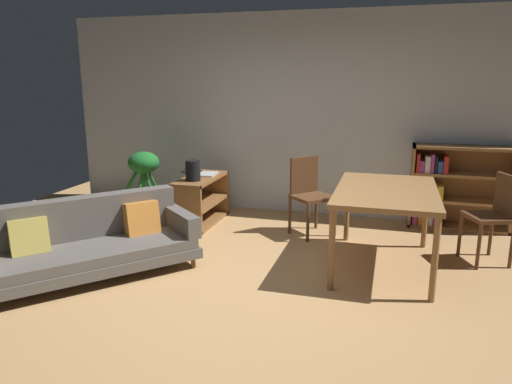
% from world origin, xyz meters
% --- Properties ---
extents(ground_plane, '(8.16, 8.16, 0.00)m').
position_xyz_m(ground_plane, '(0.00, 0.00, 0.00)').
color(ground_plane, tan).
extents(back_wall_panel, '(6.80, 0.10, 2.70)m').
position_xyz_m(back_wall_panel, '(0.00, 2.70, 1.35)').
color(back_wall_panel, silver).
rests_on(back_wall_panel, ground_plane).
extents(fabric_couch, '(1.84, 1.94, 0.72)m').
position_xyz_m(fabric_couch, '(-1.51, -0.04, 0.32)').
color(fabric_couch, brown).
rests_on(fabric_couch, ground_plane).
extents(media_console, '(0.41, 1.01, 0.61)m').
position_xyz_m(media_console, '(-1.13, 1.79, 0.30)').
color(media_console, brown).
rests_on(media_console, ground_plane).
extents(open_laptop, '(0.46, 0.36, 0.06)m').
position_xyz_m(open_laptop, '(-1.18, 1.94, 0.63)').
color(open_laptop, silver).
rests_on(open_laptop, media_console).
extents(desk_speaker, '(0.18, 0.18, 0.25)m').
position_xyz_m(desk_speaker, '(-1.13, 1.55, 0.74)').
color(desk_speaker, black).
rests_on(desk_speaker, media_console).
extents(potted_floor_plant, '(0.51, 0.45, 0.86)m').
position_xyz_m(potted_floor_plant, '(-2.08, 2.03, 0.54)').
color(potted_floor_plant, '#9E9389').
rests_on(potted_floor_plant, ground_plane).
extents(dining_table, '(0.96, 1.50, 0.80)m').
position_xyz_m(dining_table, '(1.18, 0.92, 0.73)').
color(dining_table, olive).
rests_on(dining_table, ground_plane).
extents(dining_chair_near, '(0.59, 0.59, 0.93)m').
position_xyz_m(dining_chair_near, '(0.29, 1.75, 0.53)').
color(dining_chair_near, '#56351E').
rests_on(dining_chair_near, ground_plane).
extents(dining_chair_far, '(0.50, 0.51, 0.91)m').
position_xyz_m(dining_chair_far, '(2.24, 1.34, 0.52)').
color(dining_chair_far, '#56351E').
rests_on(dining_chair_far, ground_plane).
extents(bookshelf, '(1.19, 0.33, 1.04)m').
position_xyz_m(bookshelf, '(1.95, 2.51, 0.51)').
color(bookshelf, olive).
rests_on(bookshelf, ground_plane).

